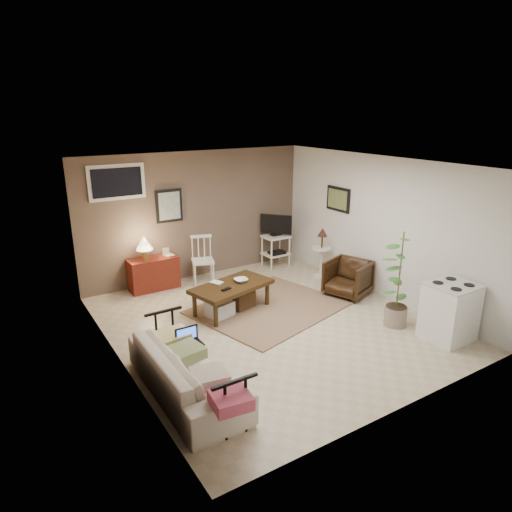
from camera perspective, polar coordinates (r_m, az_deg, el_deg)
floor at (r=7.06m, az=1.70°, el=-8.36°), size 5.00×5.00×0.00m
art_back at (r=8.45m, az=-10.81°, el=6.19°), size 0.50×0.03×0.60m
art_right at (r=8.69m, az=10.24°, el=7.01°), size 0.03×0.60×0.45m
window at (r=8.08m, az=-17.01°, el=8.81°), size 0.96×0.03×0.60m
rug at (r=7.54m, az=1.65°, el=-6.46°), size 2.65×2.32×0.02m
coffee_table at (r=7.33m, az=-3.08°, el=-4.99°), size 1.43×0.97×0.49m
sofa at (r=5.37m, az=-8.76°, el=-13.16°), size 0.56×1.92×0.75m
sofa_pillows at (r=5.17m, az=-7.31°, el=-13.33°), size 0.37×1.82×0.13m
sofa_end_rails at (r=5.44m, az=-7.64°, el=-13.34°), size 0.52×1.91×0.64m
laptop at (r=5.64m, az=-8.45°, el=-10.22°), size 0.29×0.21×0.20m
red_console at (r=8.41m, az=-12.78°, el=-1.79°), size 0.88×0.39×1.02m
spindle_chair at (r=8.59m, az=-6.67°, el=-0.61°), size 0.50×0.50×0.88m
tv_stand at (r=9.35m, az=2.53°, el=2.11°), size 0.51×0.52×1.09m
side_table at (r=8.80m, az=8.23°, el=1.14°), size 0.37×0.37×0.98m
armchair at (r=8.09m, az=11.42°, el=-2.51°), size 0.83×0.85×0.70m
potted_plant at (r=7.01m, az=17.50°, el=-2.41°), size 0.37×0.37×1.48m
stove at (r=7.00m, az=23.04°, el=-6.38°), size 0.64×0.60×0.84m
bowl at (r=7.33m, az=-1.90°, el=-2.45°), size 0.22×0.08×0.22m
book_table at (r=7.26m, az=-5.34°, el=-2.81°), size 0.14×0.07×0.20m
book_console at (r=8.37m, az=-11.35°, el=0.63°), size 0.15×0.04×0.20m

